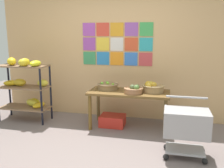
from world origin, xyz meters
TOP-DOWN VIEW (x-y plane):
  - ground at (0.00, 0.00)m, footprint 9.61×9.61m
  - back_wall_with_art at (0.00, 1.84)m, footprint 4.74×0.07m
  - banana_shelf_unit at (-1.61, 1.18)m, footprint 0.95×0.46m
  - display_table at (0.37, 1.25)m, footprint 1.40×0.63m
  - fruit_basket_centre at (0.47, 1.12)m, footprint 0.32×0.32m
  - fruit_basket_back_left at (-0.03, 1.33)m, footprint 0.38×0.38m
  - fruit_basket_right at (0.78, 1.29)m, footprint 0.38×0.38m
  - produce_crate_under_table at (0.07, 1.26)m, footprint 0.44×0.34m
  - shopping_cart at (1.29, 0.36)m, footprint 0.59×0.46m

SIDE VIEW (x-z plane):
  - ground at x=0.00m, z-range 0.00..0.00m
  - produce_crate_under_table at x=0.07m, z-range 0.00..0.20m
  - shopping_cart at x=1.29m, z-range 0.06..0.85m
  - display_table at x=0.37m, z-range 0.24..0.91m
  - banana_shelf_unit at x=-1.61m, z-range 0.11..1.33m
  - fruit_basket_back_left at x=-0.03m, z-range 0.66..0.79m
  - fruit_basket_centre at x=0.47m, z-range 0.65..0.81m
  - fruit_basket_right at x=0.78m, z-range 0.65..0.84m
  - back_wall_with_art at x=0.00m, z-range 0.00..2.97m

